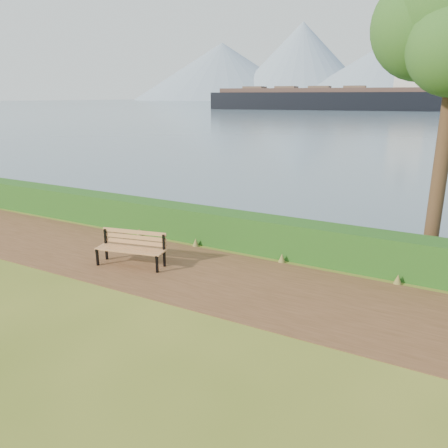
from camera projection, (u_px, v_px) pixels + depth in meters
The scene contains 5 objects.
ground at pixel (189, 278), 10.61m from camera, with size 140.00×140.00×0.00m, color #51611B.
path at pixel (196, 273), 10.86m from camera, with size 40.00×3.40×0.01m, color #51331B.
hedge at pixel (238, 230), 12.66m from camera, with size 32.00×0.85×1.00m, color #134313.
bench at pixel (132, 246), 11.28m from camera, with size 1.88×0.89×0.91m.
cargo_ship at pixel (336, 99), 134.61m from camera, with size 74.52×22.20×22.35m.
Camera 1 is at (5.45, -8.20, 4.25)m, focal length 35.00 mm.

